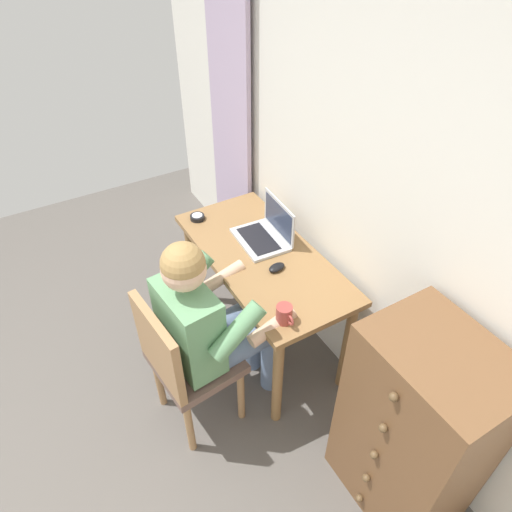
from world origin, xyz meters
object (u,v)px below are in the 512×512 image
dresser (415,429)px  coffee_mug (284,314)px  laptop (266,232)px  desk_clock (197,217)px  person_seated (212,320)px  desk (262,269)px  chair (183,361)px  computer_mouse (277,267)px

dresser → coffee_mug: dresser is taller
laptop → desk_clock: size_ratio=3.94×
person_seated → coffee_mug: bearing=54.3°
desk → chair: (0.30, -0.64, -0.10)m
person_seated → laptop: size_ratio=3.41×
chair → desk_clock: 0.95m
person_seated → desk_clock: 0.83m
desk → dresser: bearing=4.1°
coffee_mug → desk_clock: bearing=-179.6°
chair → desk_clock: chair is taller
person_seated → desk_clock: person_seated is taller
laptop → computer_mouse: size_ratio=3.54×
laptop → coffee_mug: laptop is taller
desk → dresser: size_ratio=1.15×
dresser → chair: size_ratio=1.18×
laptop → dresser: bearing=-0.5°
person_seated → laptop: person_seated is taller
dresser → person_seated: (-0.88, -0.54, 0.16)m
desk → dresser: dresser is taller
person_seated → coffee_mug: person_seated is taller
person_seated → desk: bearing=121.6°
coffee_mug → dresser: bearing=20.5°
dresser → laptop: dresser is taller
dresser → chair: dresser is taller
person_seated → desk_clock: size_ratio=13.41×
laptop → coffee_mug: size_ratio=2.95×
person_seated → laptop: bearing=125.5°
desk → coffee_mug: bearing=-19.0°
desk → person_seated: 0.54m
chair → computer_mouse: chair is taller
dresser → computer_mouse: bearing=-175.3°
chair → coffee_mug: chair is taller
person_seated → desk_clock: (-0.78, 0.28, 0.05)m
computer_mouse → desk: bearing=170.5°
dresser → computer_mouse: size_ratio=10.52×
person_seated → laptop: 0.68m
desk → laptop: (-0.11, 0.09, 0.16)m
computer_mouse → chair: bearing=-86.4°
coffee_mug → chair: bearing=-112.0°
dresser → desk: bearing=-175.9°
dresser → computer_mouse: 1.03m
desk_clock → coffee_mug: size_ratio=0.75×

